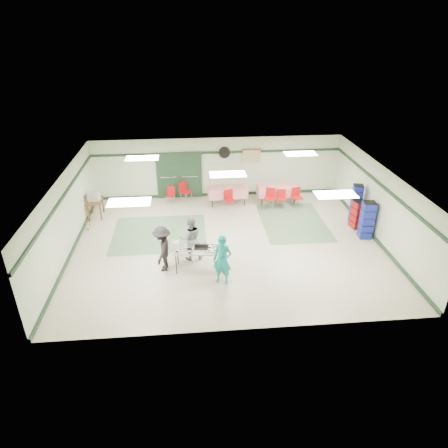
{
  "coord_description": "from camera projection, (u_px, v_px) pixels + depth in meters",
  "views": [
    {
      "loc": [
        -1.26,
        -12.48,
        7.3
      ],
      "look_at": [
        -0.15,
        -0.3,
        0.98
      ],
      "focal_mm": 32.0,
      "sensor_mm": 36.0,
      "label": 1
    }
  ],
  "objects": [
    {
      "name": "broom",
      "position": [
        87.0,
        212.0,
        15.21
      ],
      "size": [
        0.06,
        0.23,
        1.39
      ],
      "primitive_type": "cylinder",
      "rotation": [
        0.14,
        0.0,
        -0.13
      ],
      "color": "brown",
      "rests_on": "floor"
    },
    {
      "name": "scroll_banner",
      "position": [
        251.0,
        156.0,
        17.7
      ],
      "size": [
        0.8,
        0.02,
        0.6
      ],
      "primitive_type": "cube",
      "color": "tan",
      "rests_on": "wall_back"
    },
    {
      "name": "crate_stack_red",
      "position": [
        358.0,
        214.0,
        15.39
      ],
      "size": [
        0.51,
        0.51,
        1.12
      ],
      "primitive_type": "cube",
      "rotation": [
        0.0,
        0.0,
        0.2
      ],
      "color": "#A61018",
      "rests_on": "floor"
    },
    {
      "name": "chair_b",
      "position": [
        270.0,
        196.0,
        17.02
      ],
      "size": [
        0.55,
        0.55,
        0.89
      ],
      "rotation": [
        0.0,
        0.0,
        -0.43
      ],
      "color": "red",
      "rests_on": "floor"
    },
    {
      "name": "chair_loose_b",
      "position": [
        171.0,
        193.0,
        17.46
      ],
      "size": [
        0.45,
        0.45,
        0.78
      ],
      "rotation": [
        0.0,
        0.0,
        -0.31
      ],
      "color": "red",
      "rests_on": "floor"
    },
    {
      "name": "baseboard_back",
      "position": [
        218.0,
        194.0,
        18.43
      ],
      "size": [
        11.0,
        0.06,
        0.12
      ],
      "primitive_type": "cube",
      "color": "#1D3523",
      "rests_on": "floor"
    },
    {
      "name": "serving_table",
      "position": [
        200.0,
        250.0,
        12.72
      ],
      "size": [
        1.79,
        0.84,
        0.76
      ],
      "rotation": [
        0.0,
        0.0,
        -0.08
      ],
      "color": "#B0B0AB",
      "rests_on": "floor"
    },
    {
      "name": "wall_right",
      "position": [
        380.0,
        204.0,
        14.32
      ],
      "size": [
        0.0,
        9.0,
        9.0
      ],
      "primitive_type": "plane",
      "rotation": [
        1.57,
        0.0,
        -1.57
      ],
      "color": "beige",
      "rests_on": "floor"
    },
    {
      "name": "double_door_right",
      "position": [
        190.0,
        175.0,
        17.84
      ],
      "size": [
        0.9,
        0.06,
        2.1
      ],
      "primitive_type": "cube",
      "color": "#999C99",
      "rests_on": "floor"
    },
    {
      "name": "floor",
      "position": [
        227.0,
        244.0,
        14.5
      ],
      "size": [
        11.0,
        11.0,
        0.0
      ],
      "primitive_type": "plane",
      "color": "beige",
      "rests_on": "ground"
    },
    {
      "name": "dining_table_b",
      "position": [
        228.0,
        192.0,
        17.37
      ],
      "size": [
        1.72,
        0.83,
        0.77
      ],
      "rotation": [
        0.0,
        0.0,
        0.05
      ],
      "color": "red",
      "rests_on": "floor"
    },
    {
      "name": "trim_right",
      "position": [
        383.0,
        186.0,
        14.0
      ],
      "size": [
        0.06,
        9.0,
        0.1
      ],
      "primitive_type": "cube",
      "rotation": [
        0.0,
        0.0,
        1.57
      ],
      "color": "#1D3523",
      "rests_on": "wall_back"
    },
    {
      "name": "volunteer_dark",
      "position": [
        163.0,
        249.0,
        12.69
      ],
      "size": [
        0.71,
        1.07,
        1.54
      ],
      "primitive_type": "imported",
      "rotation": [
        0.0,
        0.0,
        -1.71
      ],
      "color": "black",
      "rests_on": "floor"
    },
    {
      "name": "crate_stack_blue_b",
      "position": [
        367.0,
        220.0,
        14.63
      ],
      "size": [
        0.49,
        0.49,
        1.43
      ],
      "primitive_type": "cube",
      "rotation": [
        0.0,
        0.0,
        -0.11
      ],
      "color": "#191F9A",
      "rests_on": "floor"
    },
    {
      "name": "baking_pan",
      "position": [
        202.0,
        247.0,
        12.71
      ],
      "size": [
        0.47,
        0.32,
        0.08
      ],
      "primitive_type": "cube",
      "rotation": [
        0.0,
        0.0,
        -0.08
      ],
      "color": "black",
      "rests_on": "serving_table"
    },
    {
      "name": "green_patch_a",
      "position": [
        160.0,
        234.0,
        15.18
      ],
      "size": [
        3.5,
        3.0,
        0.01
      ],
      "primitive_type": "cube",
      "color": "slate",
      "rests_on": "floor"
    },
    {
      "name": "wall_front",
      "position": [
        245.0,
        288.0,
        9.9
      ],
      "size": [
        11.0,
        0.0,
        11.0
      ],
      "primitive_type": "plane",
      "rotation": [
        -1.57,
        0.0,
        0.0
      ],
      "color": "beige",
      "rests_on": "floor"
    },
    {
      "name": "printer_table",
      "position": [
        95.0,
        202.0,
        16.2
      ],
      "size": [
        0.64,
        0.94,
        0.74
      ],
      "rotation": [
        0.0,
        0.0,
        0.05
      ],
      "color": "brown",
      "rests_on": "floor"
    },
    {
      "name": "ceiling",
      "position": [
        228.0,
        174.0,
        13.26
      ],
      "size": [
        11.0,
        11.0,
        0.0
      ],
      "primitive_type": "plane",
      "rotation": [
        3.14,
        0.0,
        0.0
      ],
      "color": "white",
      "rests_on": "wall_back"
    },
    {
      "name": "chair_d",
      "position": [
        229.0,
        198.0,
        16.89
      ],
      "size": [
        0.49,
        0.49,
        0.87
      ],
      "rotation": [
        0.0,
        0.0,
        0.25
      ],
      "color": "red",
      "rests_on": "floor"
    },
    {
      "name": "wall_fan",
      "position": [
        224.0,
        153.0,
        17.51
      ],
      "size": [
        0.5,
        0.1,
        0.5
      ],
      "primitive_type": "cylinder",
      "rotation": [
        1.57,
        0.0,
        0.0
      ],
      "color": "black",
      "rests_on": "wall_back"
    },
    {
      "name": "volunteer_teal",
      "position": [
        222.0,
        260.0,
        12.05
      ],
      "size": [
        0.68,
        0.57,
        1.6
      ],
      "primitive_type": "imported",
      "rotation": [
        0.0,
        0.0,
        -0.39
      ],
      "color": "teal",
      "rests_on": "floor"
    },
    {
      "name": "door_frame",
      "position": [
        179.0,
        176.0,
        17.79
      ],
      "size": [
        2.0,
        0.03,
        2.15
      ],
      "primitive_type": "cube",
      "color": "#1D3523",
      "rests_on": "floor"
    },
    {
      "name": "green_patch_b",
      "position": [
        293.0,
        222.0,
        16.05
      ],
      "size": [
        2.5,
        3.5,
        0.01
      ],
      "primitive_type": "cube",
      "color": "slate",
      "rests_on": "floor"
    },
    {
      "name": "office_printer",
      "position": [
        94.0,
        196.0,
        16.05
      ],
      "size": [
        0.46,
        0.41,
        0.34
      ],
      "primitive_type": "cube",
      "rotation": [
        0.0,
        0.0,
        -0.07
      ],
      "color": "#A6A6A2",
      "rests_on": "printer_table"
    },
    {
      "name": "baseboard_left",
      "position": [
        73.0,
        249.0,
        14.03
      ],
      "size": [
        0.06,
        9.0,
        0.12
      ],
      "primitive_type": "cube",
      "rotation": [
        0.0,
        0.0,
        1.57
      ],
      "color": "#1D3523",
      "rests_on": "floor"
    },
    {
      "name": "double_door_left",
      "position": [
        169.0,
        176.0,
        17.77
      ],
      "size": [
        0.9,
        0.06,
        2.1
      ],
      "primitive_type": "cube",
      "color": "#999C99",
      "rests_on": "floor"
    },
    {
      "name": "wall_left",
      "position": [
        65.0,
        217.0,
        13.44
      ],
      "size": [
        0.0,
        9.0,
        9.0
      ],
      "primitive_type": "plane",
      "rotation": [
        1.57,
        0.0,
        1.57
      ],
      "color": "beige",
      "rests_on": "floor"
    },
    {
      "name": "wall_back",
      "position": [
        218.0,
        167.0,
        17.86
      ],
      "size": [
        11.0,
        0.0,
        11.0
      ],
      "primitive_type": "plane",
      "rotation": [
        1.57,
        0.0,
        0.0
      ],
      "color": "beige",
      "rests_on": "floor"
    },
    {
      "name": "dining_table_a",
      "position": [
        277.0,
        190.0,
        17.55
      ],
      "size": [
        1.74,
        0.79,
        0.77
      ],
      "rotation": [
        0.0,
        0.0,
        0.01
      ],
      "color": "red",
      "rests_on": "floor"
    },
    {
      "name": "trim_left",
      "position": [
        62.0,
        198.0,
        13.12
      ],
      "size": [
        0.06,
        9.0,
        0.1
      ],
      "primitive_type": "cube",
      "rotation": [
        0.0,
        0.0,
        1.57
      ],
      "color": "#1D3523",
      "rests_on": "wall_back"
    },
    {
      "name": "foam_box_stack",
      "position": [
        175.0,
        245.0,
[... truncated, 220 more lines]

